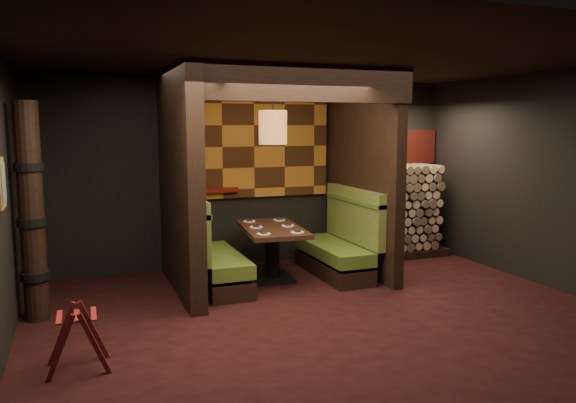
# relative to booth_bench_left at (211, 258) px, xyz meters

# --- Properties ---
(floor) EXTENTS (6.50, 5.50, 0.02)m
(floor) POSITION_rel_booth_bench_left_xyz_m (0.96, -1.65, -0.41)
(floor) COLOR black
(floor) RESTS_ON ground
(ceiling) EXTENTS (6.50, 5.50, 0.02)m
(ceiling) POSITION_rel_booth_bench_left_xyz_m (0.96, -1.65, 2.46)
(ceiling) COLOR black
(ceiling) RESTS_ON ground
(wall_back) EXTENTS (6.50, 0.02, 2.85)m
(wall_back) POSITION_rel_booth_bench_left_xyz_m (0.96, 1.11, 1.02)
(wall_back) COLOR black
(wall_back) RESTS_ON ground
(wall_front) EXTENTS (6.50, 0.02, 2.85)m
(wall_front) POSITION_rel_booth_bench_left_xyz_m (0.96, -4.41, 1.02)
(wall_front) COLOR black
(wall_front) RESTS_ON ground
(wall_right) EXTENTS (0.02, 5.50, 2.85)m
(wall_right) POSITION_rel_booth_bench_left_xyz_m (4.22, -1.65, 1.02)
(wall_right) COLOR black
(wall_right) RESTS_ON ground
(partition_left) EXTENTS (0.20, 2.20, 2.85)m
(partition_left) POSITION_rel_booth_bench_left_xyz_m (-0.39, -0.00, 1.02)
(partition_left) COLOR black
(partition_left) RESTS_ON floor
(partition_right) EXTENTS (0.15, 2.10, 2.85)m
(partition_right) POSITION_rel_booth_bench_left_xyz_m (2.26, 0.05, 1.02)
(partition_right) COLOR black
(partition_right) RESTS_ON floor
(header_beam) EXTENTS (2.85, 0.18, 0.44)m
(header_beam) POSITION_rel_booth_bench_left_xyz_m (0.94, -0.95, 2.23)
(header_beam) COLOR black
(header_beam) RESTS_ON partition_left
(tapa_back_panel) EXTENTS (2.40, 0.06, 1.55)m
(tapa_back_panel) POSITION_rel_booth_bench_left_xyz_m (0.94, 1.06, 1.42)
(tapa_back_panel) COLOR #AC6920
(tapa_back_panel) RESTS_ON wall_back
(tapa_side_panel) EXTENTS (0.04, 1.85, 1.45)m
(tapa_side_panel) POSITION_rel_booth_bench_left_xyz_m (-0.27, 0.17, 1.45)
(tapa_side_panel) COLOR #AC6920
(tapa_side_panel) RESTS_ON partition_left
(lacquer_shelf) EXTENTS (0.60, 0.12, 0.07)m
(lacquer_shelf) POSITION_rel_booth_bench_left_xyz_m (0.36, 1.00, 0.78)
(lacquer_shelf) COLOR #5D120B
(lacquer_shelf) RESTS_ON wall_back
(booth_bench_left) EXTENTS (0.68, 1.60, 1.14)m
(booth_bench_left) POSITION_rel_booth_bench_left_xyz_m (0.00, 0.00, 0.00)
(booth_bench_left) COLOR black
(booth_bench_left) RESTS_ON floor
(booth_bench_right) EXTENTS (0.68, 1.60, 1.14)m
(booth_bench_right) POSITION_rel_booth_bench_left_xyz_m (1.89, 0.00, 0.00)
(booth_bench_right) COLOR black
(booth_bench_right) RESTS_ON floor
(dining_table) EXTENTS (0.92, 1.50, 0.75)m
(dining_table) POSITION_rel_booth_bench_left_xyz_m (0.87, 0.03, 0.12)
(dining_table) COLOR black
(dining_table) RESTS_ON floor
(place_settings) EXTENTS (0.73, 1.20, 0.03)m
(place_settings) POSITION_rel_booth_bench_left_xyz_m (0.87, 0.03, 0.37)
(place_settings) COLOR white
(place_settings) RESTS_ON dining_table
(pendant_lamp) EXTENTS (0.38, 0.38, 0.96)m
(pendant_lamp) POSITION_rel_booth_bench_left_xyz_m (0.87, -0.02, 1.71)
(pendant_lamp) COLOR #995E2E
(pendant_lamp) RESTS_ON ceiling
(framed_picture) EXTENTS (0.05, 0.36, 0.46)m
(framed_picture) POSITION_rel_booth_bench_left_xyz_m (-2.25, -1.55, 1.22)
(framed_picture) COLOR olive
(framed_picture) RESTS_ON wall_left
(luggage_rack) EXTENTS (0.56, 0.40, 0.60)m
(luggage_rack) POSITION_rel_booth_bench_left_xyz_m (-1.67, -2.08, -0.10)
(luggage_rack) COLOR #4E1316
(luggage_rack) RESTS_ON floor
(totem_column) EXTENTS (0.31, 0.31, 2.40)m
(totem_column) POSITION_rel_booth_bench_left_xyz_m (-2.09, -0.55, 0.79)
(totem_column) COLOR black
(totem_column) RESTS_ON floor
(firewood_stack) EXTENTS (1.73, 0.70, 1.50)m
(firewood_stack) POSITION_rel_booth_bench_left_xyz_m (3.25, 0.70, 0.35)
(firewood_stack) COLOR black
(firewood_stack) RESTS_ON floor
(mosaic_header) EXTENTS (1.83, 0.10, 0.56)m
(mosaic_header) POSITION_rel_booth_bench_left_xyz_m (3.25, 1.03, 1.38)
(mosaic_header) COLOR maroon
(mosaic_header) RESTS_ON wall_back
(bay_front_post) EXTENTS (0.08, 0.08, 2.85)m
(bay_front_post) POSITION_rel_booth_bench_left_xyz_m (2.35, 0.31, 1.02)
(bay_front_post) COLOR black
(bay_front_post) RESTS_ON floor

